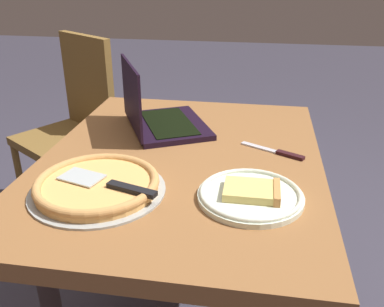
{
  "coord_description": "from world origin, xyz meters",
  "views": [
    {
      "loc": [
        -1.1,
        -0.21,
        1.27
      ],
      "look_at": [
        -0.06,
        -0.04,
        0.77
      ],
      "focal_mm": 39.47,
      "sensor_mm": 36.0,
      "label": 1
    }
  ],
  "objects": [
    {
      "name": "dining_table",
      "position": [
        0.0,
        0.0,
        0.65
      ],
      "size": [
        1.05,
        0.81,
        0.73
      ],
      "color": "brown",
      "rests_on": "ground_plane"
    },
    {
      "name": "laptop",
      "position": [
        0.2,
        0.12,
        0.78
      ],
      "size": [
        0.39,
        0.36,
        0.23
      ],
      "color": "black",
      "rests_on": "dining_table"
    },
    {
      "name": "pizza_plate",
      "position": [
        -0.21,
        -0.21,
        0.75
      ],
      "size": [
        0.26,
        0.26,
        0.04
      ],
      "color": "white",
      "rests_on": "dining_table"
    },
    {
      "name": "pizza_tray",
      "position": [
        -0.24,
        0.17,
        0.75
      ],
      "size": [
        0.34,
        0.34,
        0.04
      ],
      "color": "#A3A9A5",
      "rests_on": "dining_table"
    },
    {
      "name": "table_knife",
      "position": [
        0.07,
        -0.28,
        0.74
      ],
      "size": [
        0.11,
        0.19,
        0.01
      ],
      "color": "silver",
      "rests_on": "dining_table"
    },
    {
      "name": "chair_near",
      "position": [
        0.74,
        0.68,
        0.53
      ],
      "size": [
        0.54,
        0.54,
        0.94
      ],
      "color": "brown",
      "rests_on": "ground_plane"
    }
  ]
}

